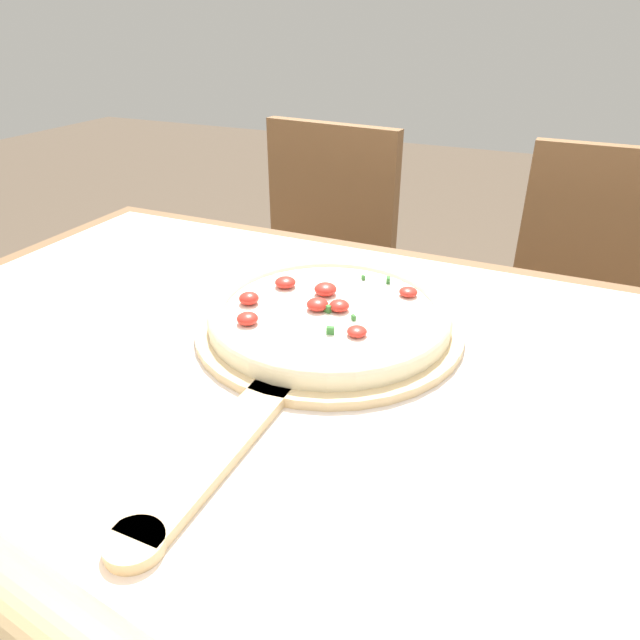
% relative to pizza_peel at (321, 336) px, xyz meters
% --- Properties ---
extents(dining_table, '(1.27, 0.93, 0.75)m').
position_rel_pizza_peel_xyz_m(dining_table, '(0.01, -0.11, -0.12)').
color(dining_table, brown).
rests_on(dining_table, ground_plane).
extents(towel_cloth, '(1.19, 0.85, 0.00)m').
position_rel_pizza_peel_xyz_m(towel_cloth, '(0.01, -0.11, -0.01)').
color(towel_cloth, silver).
rests_on(towel_cloth, dining_table).
extents(pizza_peel, '(0.35, 0.58, 0.01)m').
position_rel_pizza_peel_xyz_m(pizza_peel, '(0.00, 0.00, 0.00)').
color(pizza_peel, '#D6B784').
rests_on(pizza_peel, towel_cloth).
extents(pizza, '(0.31, 0.31, 0.04)m').
position_rel_pizza_peel_xyz_m(pizza, '(-0.00, 0.03, 0.02)').
color(pizza, beige).
rests_on(pizza, pizza_peel).
extents(rolling_pin, '(0.46, 0.10, 0.06)m').
position_rel_pizza_peel_xyz_m(rolling_pin, '(0.01, -0.44, 0.02)').
color(rolling_pin, tan).
rests_on(rolling_pin, towel_cloth).
extents(chair_left, '(0.44, 0.44, 0.88)m').
position_rel_pizza_peel_xyz_m(chair_left, '(-0.34, 0.72, -0.26)').
color(chair_left, brown).
rests_on(chair_left, ground_plane).
extents(chair_right, '(0.41, 0.41, 0.88)m').
position_rel_pizza_peel_xyz_m(chair_right, '(0.35, 0.72, -0.26)').
color(chair_right, brown).
rests_on(chair_right, ground_plane).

